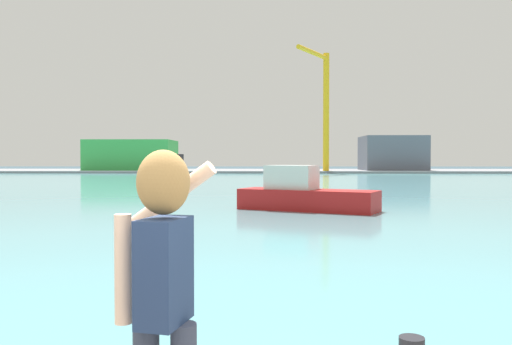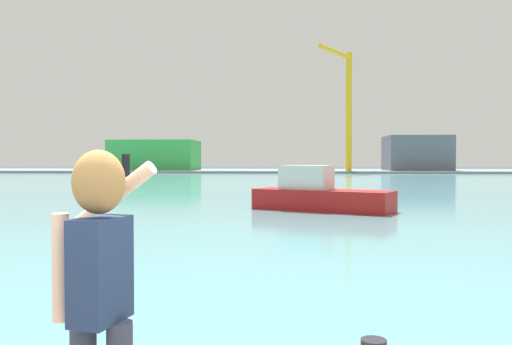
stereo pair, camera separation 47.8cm
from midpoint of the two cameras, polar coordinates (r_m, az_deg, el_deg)
ground_plane at (r=52.26m, az=3.58°, el=-1.11°), size 220.00×220.00×0.00m
harbor_water at (r=54.25m, az=3.59°, el=-1.01°), size 140.00×100.00×0.02m
far_shore_dock at (r=94.23m, az=3.73°, el=0.17°), size 140.00×20.00×0.38m
person_photographer at (r=2.91m, az=-12.11°, el=-10.98°), size 0.53×0.57×1.74m
boat_moored at (r=24.23m, az=7.39°, el=-2.41°), size 6.58×4.52×2.06m
warehouse_left at (r=96.23m, az=-10.75°, el=1.87°), size 14.91×10.30×5.29m
warehouse_right at (r=95.28m, az=17.21°, el=2.03°), size 10.56×9.38×5.96m
port_crane at (r=86.25m, az=9.94°, el=7.79°), size 5.94×9.72×19.25m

